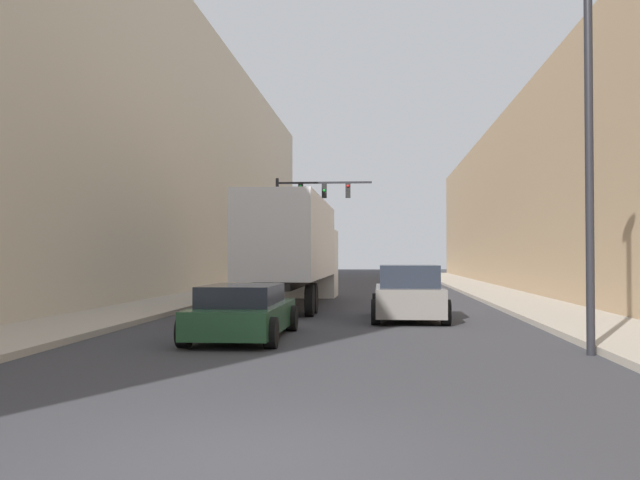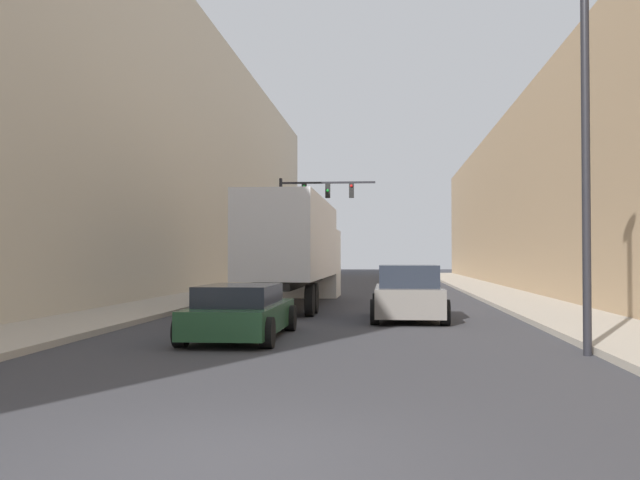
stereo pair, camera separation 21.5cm
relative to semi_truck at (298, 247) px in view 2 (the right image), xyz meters
name	(u,v)px [view 2 (the right image)]	position (x,y,z in m)	size (l,w,h in m)	color
ground_plane	(226,462)	(2.04, -21.29, -2.23)	(200.00, 200.00, 0.00)	#38383D
sidewalk_right	(494,292)	(8.84, 8.71, -2.15)	(2.89, 80.00, 0.15)	#B2A899
sidewalk_left	(228,291)	(-4.76, 8.71, -2.15)	(2.89, 80.00, 0.15)	#B2A899
building_right	(585,192)	(13.28, 8.71, 2.85)	(6.00, 80.00, 10.15)	tan
building_left	(146,151)	(-9.20, 8.71, 5.24)	(6.00, 80.00, 14.93)	beige
semi_truck	(298,247)	(0.00, 0.00, 0.00)	(2.48, 13.63, 3.94)	silver
sedan_car	(241,312)	(0.17, -11.68, -1.63)	(2.05, 4.72, 1.23)	#234C2D
suv_car	(408,294)	(4.10, -6.64, -1.46)	(2.14, 4.42, 1.62)	slate
traffic_signal_gantry	(305,209)	(-1.62, 16.48, 2.60)	(6.03, 0.35, 6.78)	black
street_lamp	(585,106)	(7.24, -13.85, 2.48)	(0.44, 0.44, 7.43)	black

